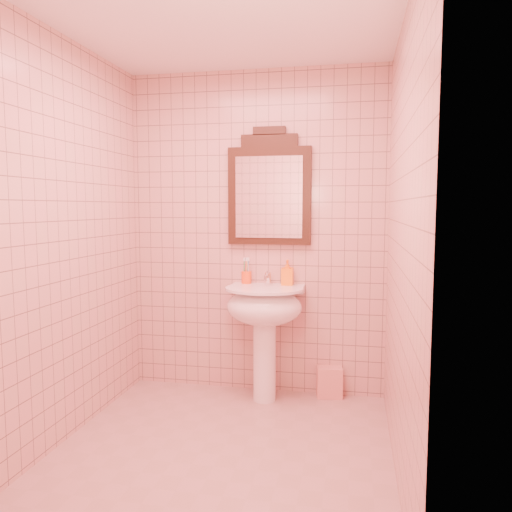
% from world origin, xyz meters
% --- Properties ---
extents(floor, '(2.20, 2.20, 0.00)m').
position_xyz_m(floor, '(0.00, 0.00, 0.00)').
color(floor, tan).
rests_on(floor, ground).
extents(back_wall, '(2.00, 0.02, 2.50)m').
position_xyz_m(back_wall, '(0.00, 1.10, 1.25)').
color(back_wall, '#CB9D8E').
rests_on(back_wall, floor).
extents(pedestal_sink, '(0.58, 0.58, 0.86)m').
position_xyz_m(pedestal_sink, '(0.11, 0.87, 0.66)').
color(pedestal_sink, white).
rests_on(pedestal_sink, floor).
extents(faucet, '(0.04, 0.16, 0.11)m').
position_xyz_m(faucet, '(0.11, 1.01, 0.92)').
color(faucet, white).
rests_on(faucet, pedestal_sink).
extents(mirror, '(0.64, 0.06, 0.89)m').
position_xyz_m(mirror, '(0.11, 1.07, 1.58)').
color(mirror, black).
rests_on(mirror, back_wall).
extents(toothbrush_cup, '(0.08, 0.08, 0.18)m').
position_xyz_m(toothbrush_cup, '(-0.06, 1.04, 0.91)').
color(toothbrush_cup, '#FE5015').
rests_on(toothbrush_cup, pedestal_sink).
extents(soap_dispenser, '(0.09, 0.09, 0.20)m').
position_xyz_m(soap_dispenser, '(0.26, 1.02, 0.96)').
color(soap_dispenser, orange).
rests_on(soap_dispenser, pedestal_sink).
extents(towel, '(0.21, 0.15, 0.23)m').
position_xyz_m(towel, '(0.59, 1.04, 0.12)').
color(towel, '#E99B89').
rests_on(towel, floor).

